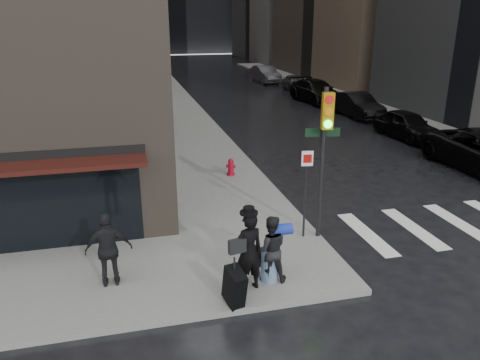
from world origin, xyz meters
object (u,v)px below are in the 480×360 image
object	(u,v)px
fire_hydrant	(231,168)
parked_car_3	(316,91)
parked_car_2	(357,105)
parked_car_5	(265,74)
man_greycoat	(109,250)
parked_car_1	(407,125)
traffic_light	(323,144)
man_overcoat	(246,258)
parked_car_4	(295,83)
man_jeans	(270,249)

from	to	relation	value
fire_hydrant	parked_car_3	bearing A→B (deg)	56.92
parked_car_2	parked_car_5	distance (m)	17.39
fire_hydrant	parked_car_5	xyz separation A→B (m)	(9.77, 27.28, 0.34)
man_greycoat	parked_car_1	xyz separation A→B (m)	(15.08, 11.31, -0.33)
man_greycoat	traffic_light	size ratio (longest dim) A/B	0.43
man_greycoat	man_overcoat	bearing A→B (deg)	159.50
parked_car_2	parked_car_4	size ratio (longest dim) A/B	1.16
man_greycoat	parked_car_5	distance (m)	37.33
man_overcoat	traffic_light	distance (m)	3.99
parked_car_2	parked_car_4	bearing A→B (deg)	86.89
parked_car_3	parked_car_4	xyz separation A→B (m)	(0.52, 5.79, -0.14)
man_jeans	parked_car_3	distance (m)	26.09
man_greycoat	parked_car_3	size ratio (longest dim) A/B	0.33
parked_car_4	traffic_light	bearing A→B (deg)	-105.83
man_overcoat	man_greycoat	xyz separation A→B (m)	(-2.99, 1.08, 0.04)
traffic_light	fire_hydrant	world-z (taller)	traffic_light
man_overcoat	parked_car_2	distance (m)	21.90
fire_hydrant	parked_car_5	size ratio (longest dim) A/B	0.14
parked_car_5	parked_car_3	bearing A→B (deg)	-91.99
parked_car_1	parked_car_4	distance (m)	17.37
man_jeans	parked_car_5	distance (m)	36.76
man_greycoat	parked_car_2	world-z (taller)	man_greycoat
man_greycoat	traffic_light	distance (m)	6.12
parked_car_1	parked_car_2	world-z (taller)	parked_car_2
fire_hydrant	traffic_light	bearing A→B (deg)	-79.13
parked_car_3	parked_car_4	world-z (taller)	parked_car_3
parked_car_2	man_jeans	bearing A→B (deg)	-125.51
parked_car_3	parked_car_5	distance (m)	11.59
fire_hydrant	parked_car_1	world-z (taller)	parked_car_1
man_jeans	man_greycoat	size ratio (longest dim) A/B	0.91
parked_car_3	parked_car_5	size ratio (longest dim) A/B	1.18
man_overcoat	man_jeans	world-z (taller)	man_overcoat
traffic_light	parked_car_1	size ratio (longest dim) A/B	0.99
man_overcoat	traffic_light	size ratio (longest dim) A/B	0.49
parked_car_1	parked_car_3	size ratio (longest dim) A/B	0.77
parked_car_1	traffic_light	bearing A→B (deg)	-136.77
fire_hydrant	parked_car_2	world-z (taller)	parked_car_2
traffic_light	parked_car_3	size ratio (longest dim) A/B	0.76
man_jeans	parked_car_1	size ratio (longest dim) A/B	0.39
parked_car_3	man_jeans	bearing A→B (deg)	-120.97
man_greycoat	parked_car_4	size ratio (longest dim) A/B	0.46
man_overcoat	fire_hydrant	xyz separation A→B (m)	(1.56, 8.26, -0.58)
fire_hydrant	parked_car_1	size ratio (longest dim) A/B	0.16
traffic_light	parked_car_3	xyz separation A→B (m)	(9.07, 21.74, -2.09)
man_greycoat	parked_car_3	xyz separation A→B (m)	(14.78, 22.89, -0.25)
traffic_light	fire_hydrant	xyz separation A→B (m)	(-1.16, 6.04, -2.45)
traffic_light	fire_hydrant	distance (m)	6.62
parked_car_3	parked_car_5	bearing A→B (deg)	86.48
man_greycoat	fire_hydrant	bearing A→B (deg)	-123.11
man_jeans	parked_car_2	world-z (taller)	man_jeans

